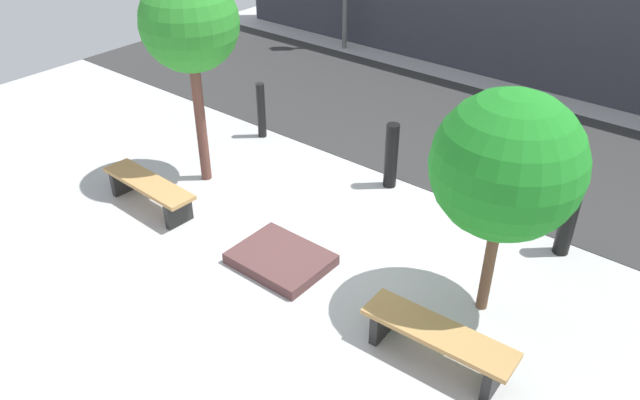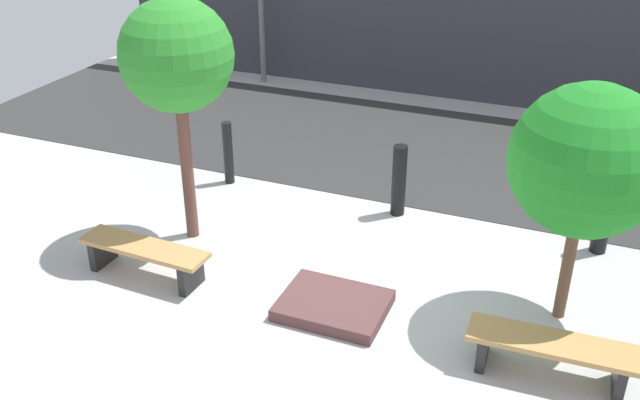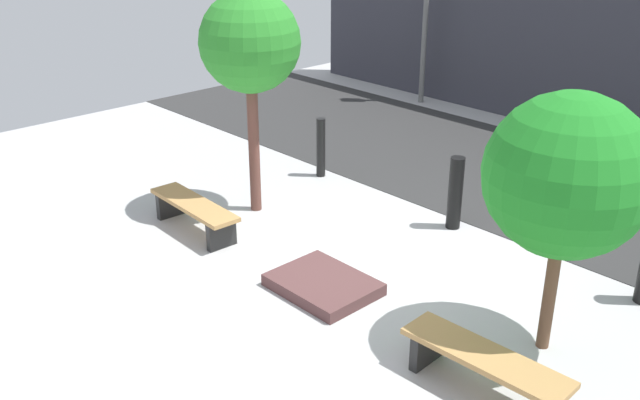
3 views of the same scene
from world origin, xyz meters
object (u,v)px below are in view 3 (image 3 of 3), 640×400
object	(u,v)px
bollard_far_left	(321,148)
bench_left	(194,211)
tree_behind_left_bench	(250,44)
bench_right	(484,365)
tree_behind_right_bench	(567,176)
planter_bed	(323,285)
bollard_left	(455,193)

from	to	relation	value
bollard_far_left	bench_left	bearing A→B (deg)	-83.13
tree_behind_left_bench	bollard_far_left	bearing A→B (deg)	101.32
bench_left	bollard_far_left	bearing A→B (deg)	99.09
bench_right	bollard_far_left	xyz separation A→B (m)	(-5.28, 2.81, 0.20)
bench_right	bollard_far_left	bearing A→B (deg)	149.78
bench_right	tree_behind_left_bench	bearing A→B (deg)	165.02
bench_right	bollard_far_left	world-z (taller)	bollard_far_left
tree_behind_right_bench	bench_left	bearing A→B (deg)	-167.25
bench_right	bollard_far_left	distance (m)	5.98
planter_bed	bollard_left	distance (m)	2.65
tree_behind_left_bench	bollard_far_left	size ratio (longest dim) A/B	3.21
bench_right	planter_bed	distance (m)	2.49
tree_behind_right_bench	bollard_far_left	xyz separation A→B (m)	(-5.28, 1.69, -1.46)
bench_right	bollard_left	xyz separation A→B (m)	(-2.47, 2.81, 0.22)
bollard_left	bench_left	bearing A→B (deg)	-131.36
tree_behind_left_bench	bollard_left	bearing A→B (deg)	34.34
planter_bed	bollard_far_left	world-z (taller)	bollard_far_left
bench_left	planter_bed	world-z (taller)	bench_left
planter_bed	bench_right	bearing A→B (deg)	-4.63
planter_bed	tree_behind_left_bench	distance (m)	3.61
tree_behind_right_bench	bench_right	bearing A→B (deg)	-90.00
tree_behind_left_bench	tree_behind_right_bench	bearing A→B (deg)	0.00
bench_right	tree_behind_left_bench	distance (m)	5.53
bench_right	bollard_left	distance (m)	3.75
bench_left	tree_behind_right_bench	xyz separation A→B (m)	(4.94, 1.12, 1.65)
bench_left	bench_right	bearing A→B (deg)	2.23
bench_right	planter_bed	size ratio (longest dim) A/B	1.40
bench_left	planter_bed	size ratio (longest dim) A/B	1.40
bench_right	tree_behind_right_bench	bearing A→B (deg)	87.77
bench_left	tree_behind_right_bench	distance (m)	5.33
bench_left	planter_bed	bearing A→B (deg)	6.85
bench_left	planter_bed	xyz separation A→B (m)	(2.47, 0.20, -0.24)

